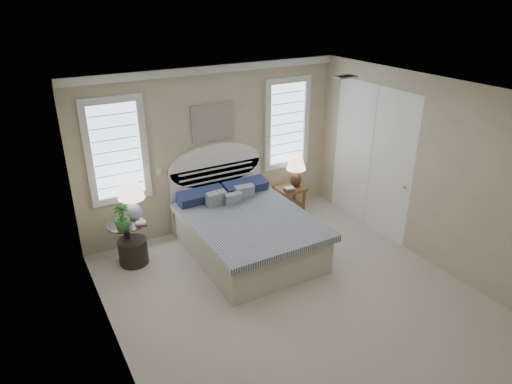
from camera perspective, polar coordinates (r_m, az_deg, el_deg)
The scene contains 21 objects.
floor at distance 6.21m, azimuth 5.13°, elevation -13.31°, with size 4.50×5.00×0.01m, color beige.
ceiling at distance 5.04m, azimuth 6.29°, elevation 11.82°, with size 4.50×5.00×0.01m, color white.
wall_back at distance 7.51m, azimuth -5.34°, elevation 5.32°, with size 4.50×0.02×2.70m, color beige.
wall_left at distance 4.71m, azimuth -17.66°, elevation -7.99°, with size 0.02×5.00×2.70m, color beige.
wall_right at distance 6.94m, azimuth 21.09°, elevation 2.14°, with size 0.02×5.00×2.70m, color beige.
crown_molding at distance 7.16m, azimuth -5.61°, elevation 15.04°, with size 4.50×0.08×0.12m, color silver.
hvac_vent at distance 6.39m, azimuth 11.05°, elevation 13.98°, with size 0.30×0.20×0.02m, color #B2B2B2.
switch_plate at distance 7.25m, azimuth -12.06°, elevation 2.49°, with size 0.08×0.01×0.12m, color silver.
window_left at distance 6.96m, azimuth -17.06°, elevation 4.96°, with size 0.90×0.06×1.60m, color #C9E7FF.
window_right at distance 8.06m, azimuth 3.83°, elevation 8.57°, with size 0.90×0.06×1.60m, color #C9E7FF.
painting at distance 7.33m, azimuth -5.35°, elevation 8.71°, with size 0.74×0.04×0.58m, color silver.
closet_door at distance 7.73m, azimuth 14.16°, elevation 4.06°, with size 0.02×1.80×2.40m, color white.
bed at distance 7.04m, azimuth -1.47°, elevation -4.53°, with size 1.72×2.28×1.47m.
side_table_left at distance 7.04m, azimuth -15.80°, elevation -5.54°, with size 0.56×0.56×0.63m.
nightstand_right at distance 8.17m, azimuth 4.27°, elevation -0.31°, with size 0.50×0.40×0.53m.
floor_pot at distance 7.05m, azimuth -15.09°, elevation -7.19°, with size 0.43×0.43×0.39m, color black.
lamp_left at distance 6.80m, azimuth -15.30°, elevation -0.61°, with size 0.50×0.50×0.63m.
lamp_right at distance 8.03m, azimuth 5.03°, elevation 2.96°, with size 0.45×0.45×0.56m.
potted_plant at distance 6.67m, azimuth -16.45°, elevation -3.03°, with size 0.22×0.22×0.39m, color #296528.
books_left at distance 6.77m, azimuth -14.18°, elevation -3.91°, with size 0.17×0.14×0.06m.
books_right at distance 7.93m, azimuth 4.18°, elevation 0.33°, with size 0.18×0.13×0.07m.
Camera 1 is at (-2.89, -3.99, 3.78)m, focal length 32.00 mm.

